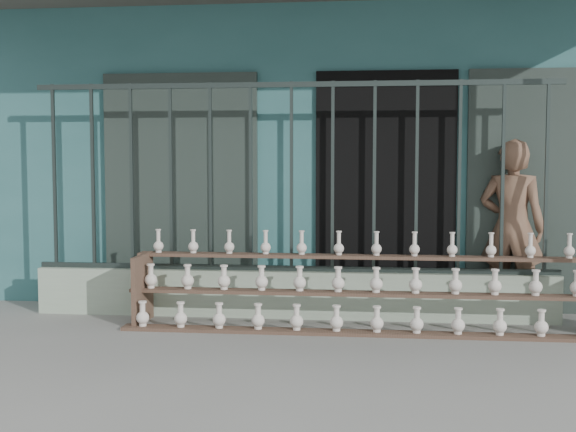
# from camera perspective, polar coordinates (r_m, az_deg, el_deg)

# --- Properties ---
(ground) EXTENTS (60.00, 60.00, 0.00)m
(ground) POSITION_cam_1_polar(r_m,az_deg,el_deg) (5.76, -1.09, -10.71)
(ground) COLOR slate
(workshop_building) EXTENTS (7.40, 6.60, 3.21)m
(workshop_building) POSITION_cam_1_polar(r_m,az_deg,el_deg) (9.78, 2.08, 5.02)
(workshop_building) COLOR #2F6264
(workshop_building) RESTS_ON ground
(parapet_wall) EXTENTS (5.00, 0.20, 0.45)m
(parapet_wall) POSITION_cam_1_polar(r_m,az_deg,el_deg) (6.97, 0.27, -6.18)
(parapet_wall) COLOR #9BAF96
(parapet_wall) RESTS_ON ground
(security_fence) EXTENTS (5.00, 0.04, 1.80)m
(security_fence) POSITION_cam_1_polar(r_m,az_deg,el_deg) (6.86, 0.27, 3.09)
(security_fence) COLOR #283330
(security_fence) RESTS_ON parapet_wall
(shelf_rack) EXTENTS (4.50, 0.68, 0.85)m
(shelf_rack) POSITION_cam_1_polar(r_m,az_deg,el_deg) (6.50, 7.00, -5.74)
(shelf_rack) COLOR brown
(shelf_rack) RESTS_ON ground
(elderly_woman) EXTENTS (0.73, 0.61, 1.71)m
(elderly_woman) POSITION_cam_1_polar(r_m,az_deg,el_deg) (7.30, 17.28, -0.91)
(elderly_woman) COLOR brown
(elderly_woman) RESTS_ON ground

